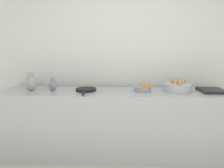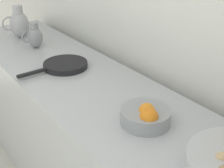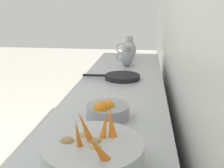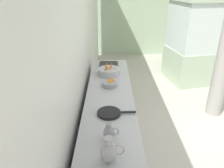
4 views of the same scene
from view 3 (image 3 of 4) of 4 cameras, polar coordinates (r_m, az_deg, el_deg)
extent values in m
cube|color=silver|center=(1.20, 20.09, 15.88)|extent=(0.10, 8.32, 3.00)
cube|color=#ADAFB5|center=(1.98, 0.78, -15.08)|extent=(0.65, 3.17, 0.91)
cylinder|color=#ADAFB5|center=(1.01, -4.05, -14.80)|extent=(0.37, 0.37, 0.11)
torus|color=#ADAFB5|center=(1.04, -3.99, -17.06)|extent=(0.21, 0.21, 0.01)
cone|color=orange|center=(0.98, -5.50, -9.53)|extent=(0.08, 0.04, 0.14)
cone|color=orange|center=(1.03, -0.13, -8.56)|extent=(0.07, 0.10, 0.12)
cone|color=orange|center=(0.95, -7.15, -10.83)|extent=(0.04, 0.06, 0.13)
cone|color=orange|center=(1.01, -1.61, -9.12)|extent=(0.06, 0.06, 0.13)
cone|color=orange|center=(0.87, -2.81, -13.74)|extent=(0.10, 0.07, 0.12)
ellipsoid|color=#9E7F56|center=(1.01, -9.39, -12.03)|extent=(0.06, 0.05, 0.04)
ellipsoid|color=tan|center=(1.04, -6.22, -11.00)|extent=(0.05, 0.04, 0.04)
ellipsoid|color=#9E7F56|center=(1.00, -3.60, -12.30)|extent=(0.05, 0.04, 0.04)
ellipsoid|color=tan|center=(0.96, -3.50, -13.57)|extent=(0.05, 0.04, 0.04)
cylinder|color=gray|center=(1.44, -0.90, -5.78)|extent=(0.23, 0.23, 0.07)
sphere|color=orange|center=(1.42, -0.91, -4.68)|extent=(0.07, 0.07, 0.07)
sphere|color=orange|center=(1.38, -2.30, -5.26)|extent=(0.08, 0.08, 0.08)
ellipsoid|color=#A3A3A8|center=(2.89, 3.59, 7.10)|extent=(0.15, 0.15, 0.21)
cylinder|color=#A3A3A8|center=(2.88, 3.63, 9.46)|extent=(0.08, 0.08, 0.06)
torus|color=#A3A3A8|center=(2.90, 1.96, 7.53)|extent=(0.11, 0.01, 0.11)
ellipsoid|color=gray|center=(2.60, 3.15, 5.40)|extent=(0.11, 0.11, 0.15)
cylinder|color=gray|center=(2.59, 3.18, 7.33)|extent=(0.06, 0.06, 0.04)
torus|color=gray|center=(2.60, 1.82, 5.76)|extent=(0.08, 0.01, 0.08)
cylinder|color=black|center=(2.17, 2.22, 1.52)|extent=(0.28, 0.28, 0.03)
cube|color=black|center=(2.19, -3.81, 1.83)|extent=(0.18, 0.03, 0.02)
camera|label=1|loc=(3.28, -54.33, 9.91)|focal=32.24mm
camera|label=2|loc=(1.12, -62.16, 18.93)|focal=49.43mm
camera|label=4|loc=(4.44, 5.16, 27.81)|focal=35.93mm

